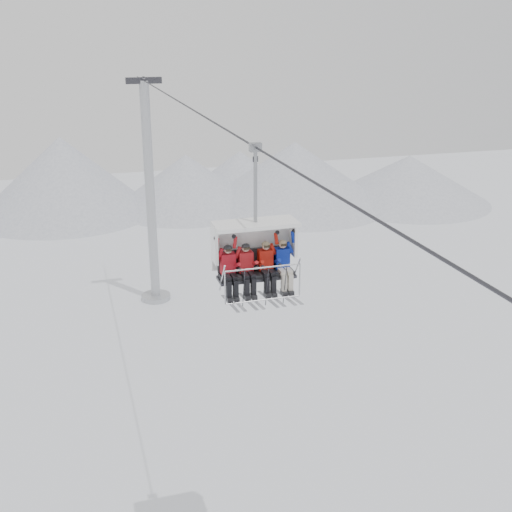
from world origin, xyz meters
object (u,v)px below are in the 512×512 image
object	(u,v)px
skier_far_left	(229,270)
skier_center_right	(267,266)
chairlift_carrier	(254,247)
skier_center_left	(247,268)
lift_tower_right	(151,210)
skier_far_right	(283,264)

from	to	relation	value
skier_far_left	skier_center_right	distance (m)	1.02
chairlift_carrier	skier_center_left	world-z (taller)	chairlift_carrier
skier_center_left	skier_center_right	size ratio (longest dim) A/B	1.00
lift_tower_right	skier_center_right	size ratio (longest dim) A/B	7.99
chairlift_carrier	skier_center_left	size ratio (longest dim) A/B	2.36
skier_center_left	skier_far_right	world-z (taller)	same
skier_center_left	skier_far_right	xyz separation A→B (m)	(1.01, 0.00, 0.00)
lift_tower_right	skier_center_left	world-z (taller)	lift_tower_right
lift_tower_right	skier_far_right	bearing A→B (deg)	-88.13
skier_far_right	chairlift_carrier	bearing A→B (deg)	157.12
skier_center_right	skier_far_left	bearing A→B (deg)	180.00
chairlift_carrier	skier_center_left	xyz separation A→B (m)	(-0.29, -0.30, -0.46)
lift_tower_right	skier_far_left	xyz separation A→B (m)	(-0.77, -22.14, 4.40)
chairlift_carrier	skier_center_left	bearing A→B (deg)	-133.81
skier_far_left	skier_far_right	world-z (taller)	same
skier_far_left	chairlift_carrier	bearing A→B (deg)	21.61
chairlift_carrier	skier_center_right	bearing A→B (deg)	-50.27
skier_far_left	skier_center_left	distance (m)	0.48
lift_tower_right	skier_center_right	distance (m)	22.57
lift_tower_right	skier_center_right	bearing A→B (deg)	-89.34
lift_tower_right	skier_far_left	bearing A→B (deg)	-91.99
chairlift_carrier	skier_far_left	world-z (taller)	chairlift_carrier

